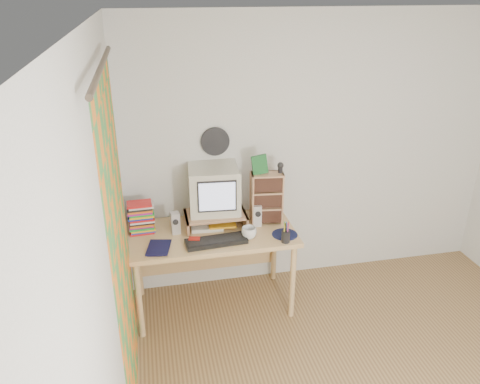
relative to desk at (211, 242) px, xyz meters
name	(u,v)px	position (x,y,z in m)	size (l,w,h in m)	color
ceiling	(464,22)	(1.03, -1.44, 1.88)	(3.50, 3.50, 0.00)	white
back_wall	(316,153)	(1.03, 0.31, 0.63)	(3.50, 3.50, 0.00)	silver
left_wall	(110,288)	(-0.72, -1.44, 0.63)	(3.50, 3.50, 0.00)	silver
curtain	(122,255)	(-0.68, -0.96, 0.53)	(2.20, 2.20, 0.00)	orange
wall_disc	(215,142)	(0.10, 0.29, 0.81)	(0.25, 0.25, 0.02)	black
desk	(211,242)	(0.00, 0.00, 0.00)	(1.40, 0.70, 0.75)	#DEAB77
monitor_riser	(215,216)	(0.05, 0.04, 0.23)	(0.52, 0.30, 0.12)	tan
crt_monitor	(214,190)	(0.05, 0.09, 0.45)	(0.41, 0.41, 0.39)	beige
speaker_left	(175,223)	(-0.30, -0.02, 0.23)	(0.07, 0.07, 0.19)	#B8B7BD
speaker_right	(257,215)	(0.40, -0.03, 0.23)	(0.07, 0.07, 0.19)	#B8B7BD
keyboard	(216,241)	(0.01, -0.26, 0.15)	(0.50, 0.17, 0.03)	black
dvd_stack	(141,217)	(-0.57, 0.05, 0.28)	(0.20, 0.14, 0.28)	brown
cd_rack	(267,198)	(0.50, 0.02, 0.36)	(0.27, 0.15, 0.46)	tan
mug	(249,233)	(0.29, -0.23, 0.18)	(0.12, 0.12, 0.10)	white
diary	(148,247)	(-0.54, -0.24, 0.16)	(0.21, 0.16, 0.04)	#0E0F34
mousepad	(285,234)	(0.59, -0.24, 0.14)	(0.22, 0.22, 0.00)	#101136
pen_cup	(286,234)	(0.56, -0.35, 0.20)	(0.07, 0.07, 0.14)	black
papers	(213,225)	(0.02, 0.02, 0.15)	(0.27, 0.20, 0.04)	silver
red_box	(194,240)	(-0.16, -0.22, 0.16)	(0.09, 0.06, 0.04)	#AE1B12
game_box	(260,165)	(0.43, 0.02, 0.67)	(0.13, 0.03, 0.17)	#1A5E29
webcam	(280,167)	(0.61, 0.02, 0.64)	(0.05, 0.05, 0.09)	black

